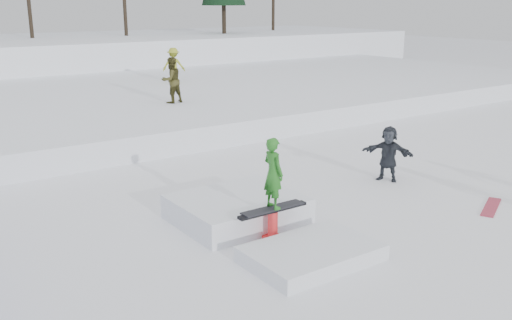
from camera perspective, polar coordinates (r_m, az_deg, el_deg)
ground at (r=11.74m, az=3.67°, el=-7.70°), size 120.00×120.00×0.00m
snow_midrise at (r=25.65m, az=-19.40°, el=5.15°), size 50.00×18.00×0.80m
walker_olive at (r=22.66m, az=-8.46°, el=7.90°), size 0.96×0.80×1.78m
walker_ygreen at (r=28.67m, az=-8.23°, el=9.38°), size 1.24×1.16×1.68m
spectator_dark at (r=15.55m, az=13.09°, el=0.63°), size 1.02×1.42×1.48m
loose_board_red at (r=14.41m, az=22.45°, el=-4.36°), size 1.38×0.85×0.03m
jib_rail_feature at (r=11.92m, az=0.01°, el=-5.72°), size 2.60×4.40×2.11m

